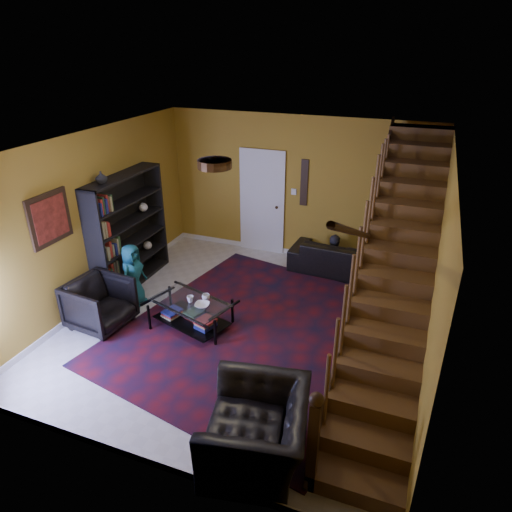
{
  "coord_description": "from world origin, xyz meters",
  "views": [
    {
      "loc": [
        2.3,
        -5.49,
        4.06
      ],
      "look_at": [
        0.05,
        0.4,
        1.03
      ],
      "focal_mm": 32.0,
      "sensor_mm": 36.0,
      "label": 1
    }
  ],
  "objects_px": {
    "coffee_table": "(191,313)",
    "bookshelf": "(129,233)",
    "armchair_right": "(256,431)",
    "armchair_left": "(100,304)",
    "sofa": "(347,259)"
  },
  "relations": [
    {
      "from": "armchair_left",
      "to": "coffee_table",
      "type": "xyz_separation_m",
      "value": [
        1.32,
        0.46,
        -0.13
      ]
    },
    {
      "from": "bookshelf",
      "to": "armchair_left",
      "type": "xyz_separation_m",
      "value": [
        0.35,
        -1.38,
        -0.58
      ]
    },
    {
      "from": "bookshelf",
      "to": "coffee_table",
      "type": "height_order",
      "value": "bookshelf"
    },
    {
      "from": "armchair_right",
      "to": "coffee_table",
      "type": "xyz_separation_m",
      "value": [
        -1.8,
        1.93,
        -0.13
      ]
    },
    {
      "from": "armchair_left",
      "to": "bookshelf",
      "type": "bearing_deg",
      "value": 20.35
    },
    {
      "from": "coffee_table",
      "to": "bookshelf",
      "type": "bearing_deg",
      "value": 151.11
    },
    {
      "from": "armchair_right",
      "to": "bookshelf",
      "type": "bearing_deg",
      "value": -140.6
    },
    {
      "from": "armchair_left",
      "to": "coffee_table",
      "type": "distance_m",
      "value": 1.4
    },
    {
      "from": "bookshelf",
      "to": "sofa",
      "type": "xyz_separation_m",
      "value": [
        3.56,
        1.7,
        -0.66
      ]
    },
    {
      "from": "armchair_left",
      "to": "armchair_right",
      "type": "xyz_separation_m",
      "value": [
        3.12,
        -1.47,
        0.0
      ]
    },
    {
      "from": "armchair_right",
      "to": "coffee_table",
      "type": "relative_size",
      "value": 0.91
    },
    {
      "from": "coffee_table",
      "to": "sofa",
      "type": "bearing_deg",
      "value": 54.18
    },
    {
      "from": "sofa",
      "to": "armchair_right",
      "type": "relative_size",
      "value": 1.77
    },
    {
      "from": "sofa",
      "to": "coffee_table",
      "type": "relative_size",
      "value": 1.61
    },
    {
      "from": "sofa",
      "to": "armchair_right",
      "type": "xyz_separation_m",
      "value": [
        -0.09,
        -4.55,
        0.08
      ]
    }
  ]
}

